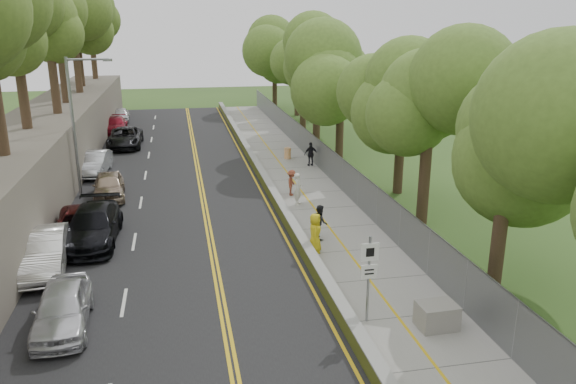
% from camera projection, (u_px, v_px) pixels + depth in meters
% --- Properties ---
extents(ground, '(140.00, 140.00, 0.00)m').
position_uv_depth(ground, '(316.00, 286.00, 21.80)').
color(ground, '#33511E').
rests_on(ground, ground).
extents(road, '(11.20, 66.00, 0.04)m').
position_uv_depth(road, '(173.00, 186.00, 34.86)').
color(road, black).
rests_on(road, ground).
extents(sidewalk, '(4.20, 66.00, 0.05)m').
position_uv_depth(sidewalk, '(298.00, 180.00, 36.34)').
color(sidewalk, gray).
rests_on(sidewalk, ground).
extents(jersey_barrier, '(0.42, 66.00, 0.60)m').
position_uv_depth(jersey_barrier, '(263.00, 177.00, 35.83)').
color(jersey_barrier, '#ADC42C').
rests_on(jersey_barrier, ground).
extents(rock_embankment, '(5.00, 66.00, 4.00)m').
position_uv_depth(rock_embankment, '(30.00, 162.00, 32.77)').
color(rock_embankment, '#595147').
rests_on(rock_embankment, ground).
extents(chainlink_fence, '(0.04, 66.00, 2.00)m').
position_uv_depth(chainlink_fence, '(330.00, 164.00, 36.45)').
color(chainlink_fence, slate).
rests_on(chainlink_fence, ground).
extents(trees_embankment, '(6.40, 66.00, 13.00)m').
position_uv_depth(trees_embankment, '(19.00, 9.00, 30.39)').
color(trees_embankment, olive).
rests_on(trees_embankment, rock_embankment).
extents(trees_fenceside, '(7.00, 66.00, 14.00)m').
position_uv_depth(trees_fenceside, '(368.00, 69.00, 35.14)').
color(trees_fenceside, olive).
rests_on(trees_fenceside, ground).
extents(streetlight, '(2.52, 0.22, 8.00)m').
position_uv_depth(streetlight, '(77.00, 118.00, 31.63)').
color(streetlight, gray).
rests_on(streetlight, ground).
extents(signpost, '(0.62, 0.09, 3.10)m').
position_uv_depth(signpost, '(369.00, 270.00, 18.60)').
color(signpost, gray).
rests_on(signpost, sidewalk).
extents(construction_barrel, '(0.50, 0.50, 0.82)m').
position_uv_depth(construction_barrel, '(288.00, 153.00, 41.69)').
color(construction_barrel, orange).
rests_on(construction_barrel, sidewalk).
extents(concrete_block, '(1.30, 0.99, 0.85)m').
position_uv_depth(concrete_block, '(437.00, 316.00, 18.66)').
color(concrete_block, gray).
rests_on(concrete_block, sidewalk).
extents(car_0, '(1.92, 4.35, 1.45)m').
position_uv_depth(car_0, '(62.00, 308.00, 18.56)').
color(car_0, silver).
rests_on(car_0, road).
extents(car_1, '(2.23, 5.13, 1.64)m').
position_uv_depth(car_1, '(43.00, 252.00, 22.86)').
color(car_1, white).
rests_on(car_1, road).
extents(car_2, '(2.58, 5.38, 1.48)m').
position_uv_depth(car_2, '(82.00, 226.00, 25.98)').
color(car_2, '#541415').
rests_on(car_2, road).
extents(car_3, '(2.45, 5.65, 1.62)m').
position_uv_depth(car_3, '(93.00, 226.00, 25.75)').
color(car_3, black).
rests_on(car_3, road).
extents(car_4, '(2.06, 4.41, 1.46)m').
position_uv_depth(car_4, '(109.00, 186.00, 32.33)').
color(car_4, gray).
rests_on(car_4, road).
extents(car_5, '(1.96, 4.72, 1.52)m').
position_uv_depth(car_5, '(94.00, 163.00, 37.39)').
color(car_5, silver).
rests_on(car_5, road).
extents(car_6, '(2.66, 5.63, 1.56)m').
position_uv_depth(car_6, '(125.00, 137.00, 45.54)').
color(car_6, black).
rests_on(car_6, road).
extents(car_7, '(2.14, 4.89, 1.40)m').
position_uv_depth(car_7, '(116.00, 125.00, 51.43)').
color(car_7, maroon).
rests_on(car_7, road).
extents(car_8, '(1.80, 4.05, 1.35)m').
position_uv_depth(car_8, '(121.00, 115.00, 57.14)').
color(car_8, silver).
rests_on(car_8, road).
extents(painter_0, '(0.76, 0.99, 1.80)m').
position_uv_depth(painter_0, '(315.00, 233.00, 24.63)').
color(painter_0, gold).
rests_on(painter_0, sidewalk).
extents(painter_1, '(0.66, 0.78, 1.80)m').
position_uv_depth(painter_1, '(298.00, 189.00, 31.10)').
color(painter_1, white).
rests_on(painter_1, sidewalk).
extents(painter_2, '(0.65, 0.82, 1.65)m').
position_uv_depth(painter_2, '(320.00, 222.00, 26.20)').
color(painter_2, black).
rests_on(painter_2, sidewalk).
extents(painter_3, '(0.91, 1.13, 1.53)m').
position_uv_depth(painter_3, '(292.00, 183.00, 32.78)').
color(painter_3, brown).
rests_on(painter_3, sidewalk).
extents(person_far, '(1.04, 0.55, 1.68)m').
position_uv_depth(person_far, '(311.00, 154.00, 39.52)').
color(person_far, black).
rests_on(person_far, sidewalk).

